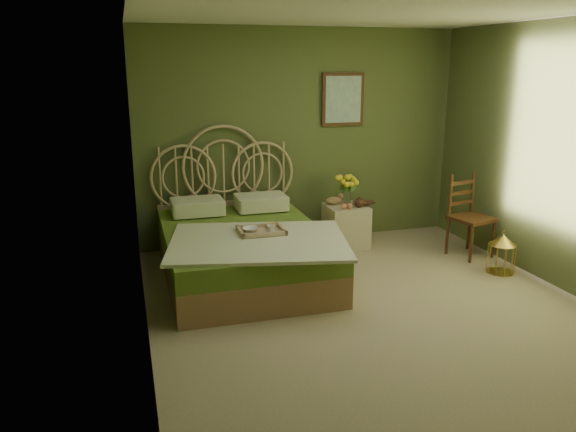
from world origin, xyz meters
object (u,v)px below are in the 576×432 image
object	(u,v)px
bed	(242,247)
birdcage	(502,254)
nightstand	(346,219)
chair	(468,210)

from	to	relation	value
bed	birdcage	bearing A→B (deg)	-14.30
bed	birdcage	distance (m)	2.76
nightstand	birdcage	world-z (taller)	nightstand
bed	chair	world-z (taller)	bed
bed	nightstand	bearing A→B (deg)	23.86
chair	nightstand	bearing A→B (deg)	138.33
nightstand	chair	xyz separation A→B (m)	(1.26, -0.65, 0.18)
birdcage	bed	bearing A→B (deg)	165.70
chair	birdcage	size ratio (longest dim) A/B	2.23
chair	birdcage	bearing A→B (deg)	-104.45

